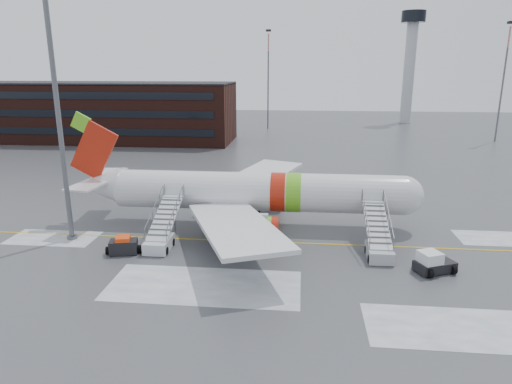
# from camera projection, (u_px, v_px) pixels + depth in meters

# --- Properties ---
(ground) EXTENTS (260.00, 260.00, 0.00)m
(ground) POSITION_uv_depth(u_px,v_px,m) (290.00, 239.00, 42.23)
(ground) COLOR #494C4F
(ground) RESTS_ON ground
(airliner) EXTENTS (35.03, 32.97, 11.18)m
(airliner) POSITION_uv_depth(u_px,v_px,m) (248.00, 192.00, 45.13)
(airliner) COLOR silver
(airliner) RESTS_ON ground
(airstair_fwd) EXTENTS (2.05, 7.70, 3.48)m
(airstair_fwd) POSITION_uv_depth(u_px,v_px,m) (378.00, 243.00, 38.34)
(airstair_fwd) COLOR #A3A6AA
(airstair_fwd) RESTS_ON ground
(airstair_aft) EXTENTS (2.05, 7.70, 3.48)m
(airstair_aft) POSITION_uv_depth(u_px,v_px,m) (161.00, 235.00, 40.16)
(airstair_aft) COLOR silver
(airstair_aft) RESTS_ON ground
(pushback_tug) EXTENTS (3.41, 3.06, 1.72)m
(pushback_tug) POSITION_uv_depth(u_px,v_px,m) (433.00, 263.00, 35.19)
(pushback_tug) COLOR black
(pushback_tug) RESTS_ON ground
(baggage_tractor) EXTENTS (3.09, 1.86, 1.54)m
(baggage_tractor) POSITION_uv_depth(u_px,v_px,m) (124.00, 246.00, 38.77)
(baggage_tractor) COLOR black
(baggage_tractor) RESTS_ON ground
(light_mast_near) EXTENTS (1.20, 1.20, 28.08)m
(light_mast_near) POSITION_uv_depth(u_px,v_px,m) (54.00, 79.00, 38.44)
(light_mast_near) COLOR #595B60
(light_mast_near) RESTS_ON ground
(terminal_building) EXTENTS (62.00, 16.11, 12.30)m
(terminal_building) POSITION_uv_depth(u_px,v_px,m) (88.00, 111.00, 97.69)
(terminal_building) COLOR #3F1E16
(terminal_building) RESTS_ON ground
(control_tower) EXTENTS (6.40, 6.40, 30.00)m
(control_tower) POSITION_uv_depth(u_px,v_px,m) (410.00, 54.00, 125.50)
(control_tower) COLOR #B2B5BA
(control_tower) RESTS_ON ground
(light_mast_far_ne) EXTENTS (1.20, 1.20, 24.25)m
(light_mast_far_ne) POSITION_uv_depth(u_px,v_px,m) (504.00, 75.00, 93.98)
(light_mast_far_ne) COLOR #595B60
(light_mast_far_ne) RESTS_ON ground
(light_mast_far_n) EXTENTS (1.20, 1.20, 24.25)m
(light_mast_far_n) POSITION_uv_depth(u_px,v_px,m) (268.00, 73.00, 114.17)
(light_mast_far_n) COLOR #595B60
(light_mast_far_n) RESTS_ON ground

